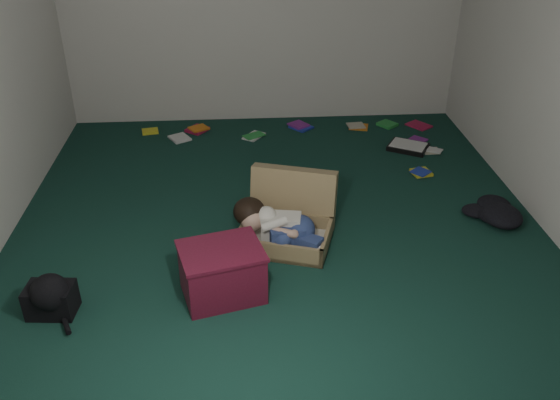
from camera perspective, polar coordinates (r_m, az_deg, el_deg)
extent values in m
plane|color=#12352B|center=(4.47, -0.13, -2.93)|extent=(4.50, 4.50, 0.00)
plane|color=silver|center=(1.89, 4.44, -6.66)|extent=(4.50, 0.00, 4.50)
cube|color=#998054|center=(4.27, 0.43, -3.52)|extent=(0.75, 0.63, 0.15)
cube|color=beige|center=(4.29, 0.42, -3.91)|extent=(0.68, 0.56, 0.02)
cube|color=#998054|center=(4.44, 1.29, 0.22)|extent=(0.67, 0.38, 0.47)
cube|color=silver|center=(4.21, 0.13, -2.66)|extent=(0.30, 0.20, 0.20)
sphere|color=tan|center=(4.21, -2.68, -1.88)|extent=(0.17, 0.17, 0.17)
ellipsoid|color=black|center=(4.24, -2.98, -1.11)|extent=(0.23, 0.24, 0.20)
ellipsoid|color=navy|center=(4.20, 1.98, -2.83)|extent=(0.21, 0.24, 0.20)
cube|color=navy|center=(4.13, 0.71, -3.54)|extent=(0.25, 0.14, 0.13)
cube|color=navy|center=(4.12, 2.54, -4.11)|extent=(0.24, 0.22, 0.10)
sphere|color=white|center=(4.14, 3.79, -4.27)|extent=(0.10, 0.10, 0.10)
sphere|color=white|center=(4.09, 3.63, -4.86)|extent=(0.09, 0.09, 0.09)
cylinder|color=tan|center=(4.09, 0.38, -3.13)|extent=(0.17, 0.10, 0.06)
cube|color=#591225|center=(3.78, -5.59, -7.07)|extent=(0.57, 0.49, 0.32)
cube|color=#591225|center=(3.68, -5.72, -4.90)|extent=(0.59, 0.52, 0.02)
cube|color=black|center=(5.87, 12.22, 5.01)|extent=(0.44, 0.41, 0.04)
cube|color=white|center=(5.86, 12.25, 5.24)|extent=(0.40, 0.36, 0.01)
cube|color=yellow|center=(6.25, -12.38, 6.44)|extent=(0.19, 0.14, 0.02)
cube|color=#AE173F|center=(6.21, -7.95, 6.69)|extent=(0.23, 0.22, 0.02)
cube|color=silver|center=(6.02, -2.52, 6.19)|extent=(0.19, 0.22, 0.02)
cube|color=#1F35AC|center=(6.22, 2.05, 7.02)|extent=(0.20, 0.22, 0.02)
cube|color=orange|center=(6.29, 7.57, 7.01)|extent=(0.23, 0.22, 0.02)
cube|color=green|center=(6.38, 10.28, 7.13)|extent=(0.20, 0.16, 0.02)
cube|color=#82238C|center=(6.07, 13.08, 5.64)|extent=(0.23, 0.23, 0.02)
cube|color=beige|center=(5.87, 14.33, 4.60)|extent=(0.17, 0.21, 0.02)
cube|color=yellow|center=(5.42, 13.43, 2.57)|extent=(0.21, 0.23, 0.02)
cube|color=#AE173F|center=(6.43, 13.22, 7.02)|extent=(0.23, 0.21, 0.02)
cube|color=silver|center=(6.04, -9.63, 5.89)|extent=(0.21, 0.17, 0.02)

